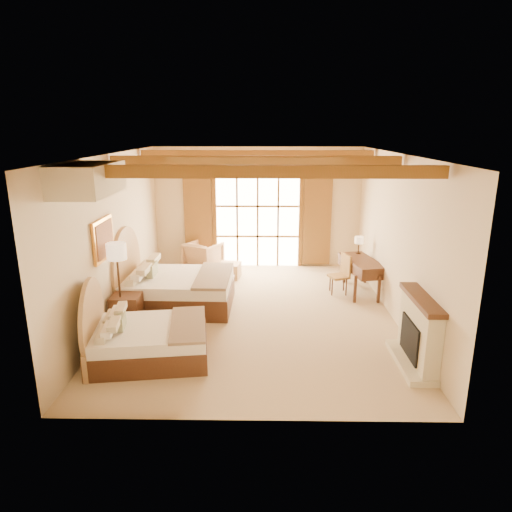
{
  "coord_description": "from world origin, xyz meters",
  "views": [
    {
      "loc": [
        0.15,
        -8.63,
        3.67
      ],
      "look_at": [
        0.01,
        0.2,
        1.18
      ],
      "focal_mm": 32.0,
      "sensor_mm": 36.0,
      "label": 1
    }
  ],
  "objects_px": {
    "bed_near": "(141,337)",
    "armchair": "(203,256)",
    "desk": "(361,275)",
    "nightstand": "(127,311)",
    "bed_far": "(170,286)"
  },
  "relations": [
    {
      "from": "bed_near",
      "to": "nightstand",
      "type": "height_order",
      "value": "bed_near"
    },
    {
      "from": "bed_far",
      "to": "nightstand",
      "type": "distance_m",
      "value": 1.22
    },
    {
      "from": "bed_near",
      "to": "armchair",
      "type": "relative_size",
      "value": 2.43
    },
    {
      "from": "bed_near",
      "to": "desk",
      "type": "distance_m",
      "value": 5.32
    },
    {
      "from": "bed_near",
      "to": "armchair",
      "type": "xyz_separation_m",
      "value": [
        0.4,
        4.85,
        0.01
      ]
    },
    {
      "from": "bed_far",
      "to": "armchair",
      "type": "distance_m",
      "value": 2.61
    },
    {
      "from": "nightstand",
      "to": "armchair",
      "type": "relative_size",
      "value": 0.77
    },
    {
      "from": "bed_near",
      "to": "armchair",
      "type": "distance_m",
      "value": 4.87
    },
    {
      "from": "bed_near",
      "to": "bed_far",
      "type": "bearing_deg",
      "value": 81.59
    },
    {
      "from": "bed_far",
      "to": "nightstand",
      "type": "xyz_separation_m",
      "value": [
        -0.61,
        -1.05,
        -0.13
      ]
    },
    {
      "from": "bed_far",
      "to": "nightstand",
      "type": "bearing_deg",
      "value": -119.27
    },
    {
      "from": "bed_far",
      "to": "armchair",
      "type": "bearing_deg",
      "value": 82.62
    },
    {
      "from": "armchair",
      "to": "desk",
      "type": "height_order",
      "value": "desk"
    },
    {
      "from": "bed_far",
      "to": "desk",
      "type": "relative_size",
      "value": 1.49
    },
    {
      "from": "armchair",
      "to": "nightstand",
      "type": "bearing_deg",
      "value": 103.57
    }
  ]
}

